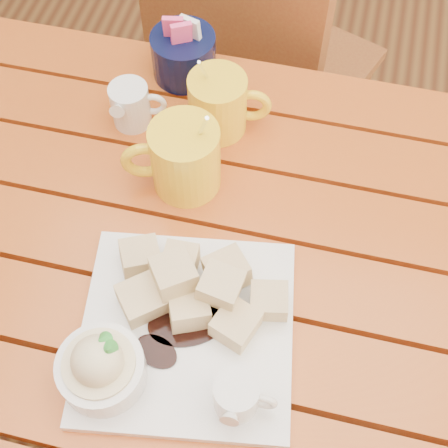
% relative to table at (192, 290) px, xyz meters
% --- Properties ---
extents(ground, '(5.00, 5.00, 0.00)m').
position_rel_table_xyz_m(ground, '(0.00, -0.00, -0.64)').
color(ground, '#582E19').
rests_on(ground, ground).
extents(table, '(1.20, 0.79, 0.75)m').
position_rel_table_xyz_m(table, '(0.00, 0.00, 0.00)').
color(table, '#9A3413').
rests_on(table, ground).
extents(dessert_plate, '(0.31, 0.31, 0.11)m').
position_rel_table_xyz_m(dessert_plate, '(0.01, -0.13, 0.14)').
color(dessert_plate, white).
rests_on(dessert_plate, table).
extents(coffee_mug_left, '(0.14, 0.10, 0.17)m').
position_rel_table_xyz_m(coffee_mug_left, '(-0.04, 0.12, 0.17)').
color(coffee_mug_left, yellow).
rests_on(coffee_mug_left, table).
extents(coffee_mug_right, '(0.13, 0.09, 0.15)m').
position_rel_table_xyz_m(coffee_mug_right, '(-0.01, 0.24, 0.16)').
color(coffee_mug_right, yellow).
rests_on(coffee_mug_right, table).
extents(cream_pitcher, '(0.09, 0.08, 0.07)m').
position_rel_table_xyz_m(cream_pitcher, '(-0.15, 0.22, 0.15)').
color(cream_pitcher, white).
rests_on(cream_pitcher, table).
extents(sugar_caddy, '(0.11, 0.11, 0.12)m').
position_rel_table_xyz_m(sugar_caddy, '(-0.10, 0.34, 0.15)').
color(sugar_caddy, black).
rests_on(sugar_caddy, table).
extents(chair_far, '(0.53, 0.53, 0.88)m').
position_rel_table_xyz_m(chair_far, '(-0.03, 0.63, -0.15)').
color(chair_far, brown).
rests_on(chair_far, ground).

